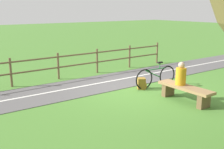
% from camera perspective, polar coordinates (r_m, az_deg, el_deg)
% --- Properties ---
extents(ground_plane, '(80.00, 80.00, 0.00)m').
position_cam_1_polar(ground_plane, '(9.27, 5.04, -3.11)').
color(ground_plane, '#477A2D').
extents(paved_path, '(2.31, 36.01, 0.02)m').
position_cam_1_polar(paved_path, '(8.68, -21.91, -5.21)').
color(paved_path, '#565454').
rests_on(paved_path, ground_plane).
extents(path_centre_line, '(0.32, 32.00, 0.00)m').
position_cam_1_polar(path_centre_line, '(8.68, -21.91, -5.15)').
color(path_centre_line, silver).
rests_on(path_centre_line, paved_path).
extents(bench, '(1.76, 0.46, 0.47)m').
position_cam_1_polar(bench, '(8.26, 15.02, -3.31)').
color(bench, '#937047').
rests_on(bench, ground_plane).
extents(person_seated, '(0.30, 0.30, 0.69)m').
position_cam_1_polar(person_seated, '(8.26, 14.20, -0.10)').
color(person_seated, orange).
rests_on(person_seated, bench).
extents(bicycle, '(0.16, 1.73, 0.88)m').
position_cam_1_polar(bicycle, '(9.53, 9.18, -0.46)').
color(bicycle, black).
rests_on(bicycle, ground_plane).
extents(backpack, '(0.37, 0.37, 0.38)m').
position_cam_1_polar(backpack, '(9.30, 6.18, -1.89)').
color(backpack, olive).
rests_on(backpack, ground_plane).
extents(fence_roadside, '(0.27, 12.58, 1.02)m').
position_cam_1_polar(fence_roadside, '(10.29, -15.68, 1.61)').
color(fence_roadside, brown).
rests_on(fence_roadside, ground_plane).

